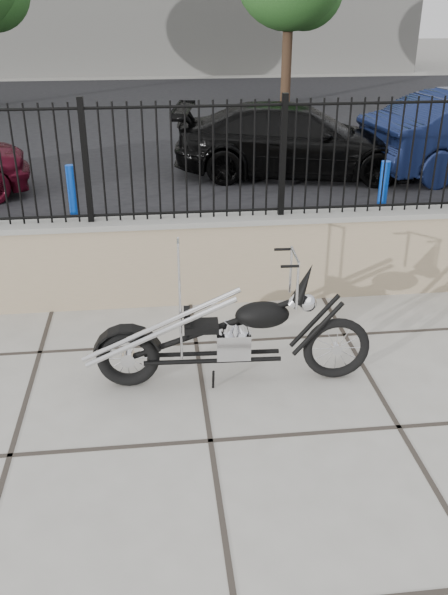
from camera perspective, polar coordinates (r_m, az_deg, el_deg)
name	(u,v)px	position (r m, az deg, el deg)	size (l,w,h in m)	color
ground_plane	(210,441)	(4.96, -1.23, -12.86)	(90.00, 90.00, 0.00)	#99968E
parking_lot	(164,128)	(16.65, -5.42, 15.05)	(30.00, 30.00, 0.00)	black
retaining_wall	(189,260)	(6.88, -3.23, 3.45)	(14.00, 0.36, 0.96)	gray
iron_fence	(186,161)	(6.54, -3.47, 12.22)	(14.00, 0.08, 1.20)	black
chopper_motorcycle	(228,313)	(5.28, 0.37, -1.41)	(2.27, 0.40, 1.36)	black
car_black	(296,140)	(12.02, 6.51, 13.96)	(1.81, 4.46, 1.29)	black
bollard_a	(73,202)	(8.98, -13.48, 8.41)	(0.12, 0.12, 1.02)	blue
bollard_b	(382,199)	(9.06, 14.12, 8.63)	(0.13, 0.13, 1.06)	#0C52B7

